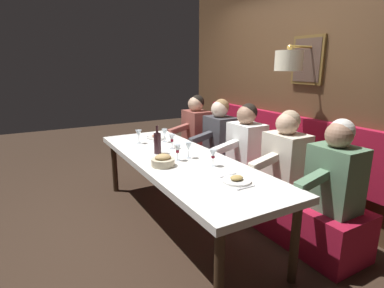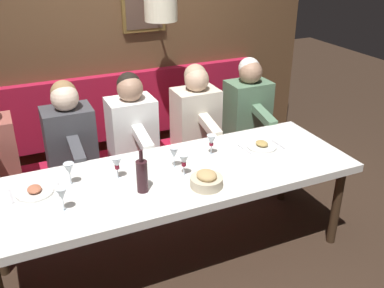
{
  "view_description": "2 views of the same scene",
  "coord_description": "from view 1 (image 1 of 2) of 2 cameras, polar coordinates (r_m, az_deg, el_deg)",
  "views": [
    {
      "loc": [
        -1.35,
        -2.63,
        1.66
      ],
      "look_at": [
        0.05,
        -0.16,
        0.92
      ],
      "focal_mm": 28.49,
      "sensor_mm": 36.0,
      "label": 1
    },
    {
      "loc": [
        -2.49,
        0.99,
        2.27
      ],
      "look_at": [
        0.05,
        -0.16,
        0.92
      ],
      "focal_mm": 40.7,
      "sensor_mm": 36.0,
      "label": 2
    }
  ],
  "objects": [
    {
      "name": "diner_nearest",
      "position": [
        2.82,
        25.32,
        -4.28
      ],
      "size": [
        0.6,
        0.4,
        0.79
      ],
      "color": "#567A5B",
      "rests_on": "banquette_bench"
    },
    {
      "name": "diner_farthest",
      "position": [
        4.5,
        0.78,
        3.77
      ],
      "size": [
        0.6,
        0.4,
        0.79
      ],
      "color": "#934C42",
      "rests_on": "banquette_bench"
    },
    {
      "name": "banquette_bench",
      "position": [
        3.74,
        10.11,
        -8.18
      ],
      "size": [
        0.52,
        2.85,
        0.45
      ],
      "primitive_type": "cube",
      "color": "maroon",
      "rests_on": "ground_plane"
    },
    {
      "name": "bread_bowl",
      "position": [
        2.87,
        -5.46,
        -3.17
      ],
      "size": [
        0.22,
        0.22,
        0.12
      ],
      "color": "beige",
      "rests_on": "dining_table"
    },
    {
      "name": "wine_glass_4",
      "position": [
        2.83,
        3.97,
        -1.92
      ],
      "size": [
        0.07,
        0.07,
        0.16
      ],
      "color": "silver",
      "rests_on": "dining_table"
    },
    {
      "name": "wine_glass_1",
      "position": [
        3.71,
        -9.95,
        1.89
      ],
      "size": [
        0.07,
        0.07,
        0.16
      ],
      "color": "silver",
      "rests_on": "dining_table"
    },
    {
      "name": "ground_plane",
      "position": [
        3.39,
        -2.16,
        -14.7
      ],
      "size": [
        12.0,
        12.0,
        0.0
      ],
      "primitive_type": "plane",
      "color": "#332319"
    },
    {
      "name": "dining_table",
      "position": [
        3.12,
        -2.27,
        -3.76
      ],
      "size": [
        0.9,
        2.65,
        0.74
      ],
      "color": "silver",
      "rests_on": "ground_plane"
    },
    {
      "name": "wine_glass_3",
      "position": [
        3.44,
        -3.77,
        1.04
      ],
      "size": [
        0.07,
        0.07,
        0.16
      ],
      "color": "silver",
      "rests_on": "dining_table"
    },
    {
      "name": "diner_near",
      "position": [
        3.15,
        17.15,
        -1.62
      ],
      "size": [
        0.6,
        0.4,
        0.79
      ],
      "color": "beige",
      "rests_on": "banquette_bench"
    },
    {
      "name": "place_setting_0",
      "position": [
        2.51,
        8.35,
        -6.67
      ],
      "size": [
        0.24,
        0.31,
        0.05
      ],
      "color": "silver",
      "rests_on": "dining_table"
    },
    {
      "name": "place_setting_1",
      "position": [
        3.96,
        -6.71,
        1.29
      ],
      "size": [
        0.24,
        0.32,
        0.05
      ],
      "color": "silver",
      "rests_on": "dining_table"
    },
    {
      "name": "wine_glass_0",
      "position": [
        3.73,
        -5.16,
        2.12
      ],
      "size": [
        0.07,
        0.07,
        0.16
      ],
      "color": "silver",
      "rests_on": "dining_table"
    },
    {
      "name": "wine_glass_5",
      "position": [
        3.07,
        -0.67,
        -0.54
      ],
      "size": [
        0.07,
        0.07,
        0.16
      ],
      "color": "silver",
      "rests_on": "dining_table"
    },
    {
      "name": "wine_glass_2",
      "position": [
        3.0,
        -2.72,
        -0.98
      ],
      "size": [
        0.07,
        0.07,
        0.16
      ],
      "color": "silver",
      "rests_on": "dining_table"
    },
    {
      "name": "back_wall_panel",
      "position": [
        3.86,
        17.61,
        9.55
      ],
      "size": [
        0.59,
        4.05,
        2.9
      ],
      "color": "brown",
      "rests_on": "ground_plane"
    },
    {
      "name": "diner_middle",
      "position": [
        3.58,
        10.08,
        0.72
      ],
      "size": [
        0.6,
        0.4,
        0.79
      ],
      "color": "white",
      "rests_on": "banquette_bench"
    },
    {
      "name": "wine_bottle",
      "position": [
        3.25,
        -6.49,
        0.21
      ],
      "size": [
        0.08,
        0.08,
        0.3
      ],
      "color": "#33191E",
      "rests_on": "dining_table"
    },
    {
      "name": "diner_far",
      "position": [
        3.99,
        5.22,
        2.33
      ],
      "size": [
        0.6,
        0.4,
        0.79
      ],
      "color": "#3D3D42",
      "rests_on": "banquette_bench"
    }
  ]
}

